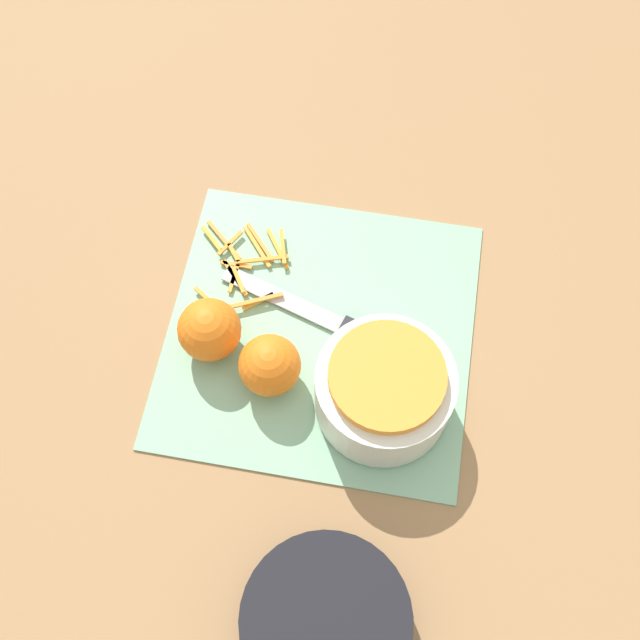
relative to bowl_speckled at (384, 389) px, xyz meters
name	(u,v)px	position (x,y,z in m)	size (l,w,h in m)	color
ground_plane	(320,332)	(0.09, -0.08, -0.05)	(4.00, 4.00, 0.00)	#9E754C
cutting_board	(320,331)	(0.09, -0.08, -0.05)	(0.37, 0.37, 0.01)	#84B793
bowl_speckled	(384,389)	(0.00, 0.00, 0.00)	(0.16, 0.16, 0.09)	silver
bowl_dark	(326,621)	(0.02, 0.25, -0.03)	(0.17, 0.17, 0.05)	black
knife	(357,332)	(0.04, -0.08, -0.04)	(0.27, 0.10, 0.02)	#232328
orange_left	(270,365)	(0.13, -0.01, -0.01)	(0.07, 0.07, 0.07)	orange
orange_right	(209,330)	(0.21, -0.04, -0.01)	(0.08, 0.08, 0.08)	orange
peel_pile	(246,263)	(0.20, -0.16, -0.04)	(0.13, 0.14, 0.01)	orange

